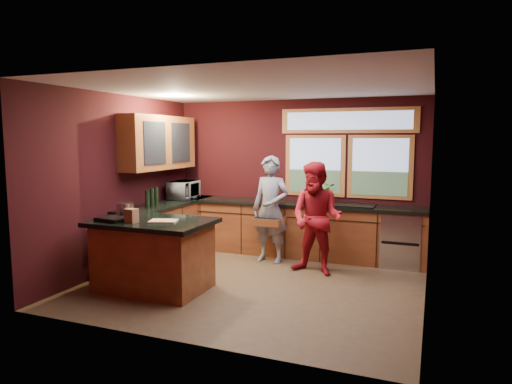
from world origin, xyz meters
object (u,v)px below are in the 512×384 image
Objects in this scene: island at (153,254)px; person_grey at (271,209)px; person_red at (317,218)px; cutting_board at (163,221)px; stock_pot at (125,209)px.

person_grey reaches higher than island.
person_red reaches higher than island.
person_grey is at bearing 67.65° from cutting_board.
island is 6.46× the size of stock_pot.
stock_pot is at bearing -139.94° from person_red.
person_grey is 1.04× the size of person_red.
stock_pot is (-0.75, 0.20, 0.08)m from cutting_board.
stock_pot is (-0.55, 0.15, 0.56)m from island.
cutting_board is at bearing -126.18° from person_red.
person_grey is at bearing 48.33° from stock_pot.
cutting_board is 0.78m from stock_pot.
person_red is at bearing 29.00° from stock_pot.
island is at bearing -15.26° from stock_pot.
cutting_board is at bearing -104.49° from person_grey.
island is 0.92× the size of person_red.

